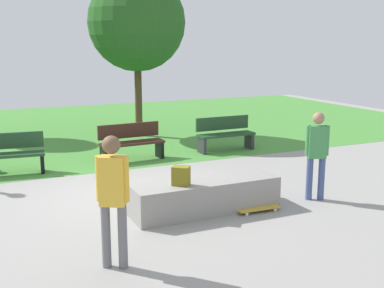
% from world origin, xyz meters
% --- Properties ---
extents(ground_plane, '(28.00, 28.00, 0.00)m').
position_xyz_m(ground_plane, '(0.00, 0.00, 0.00)').
color(ground_plane, gray).
extents(grass_lawn, '(26.60, 12.20, 0.01)m').
position_xyz_m(grass_lawn, '(0.00, 7.90, 0.00)').
color(grass_lawn, '#478C38').
rests_on(grass_lawn, ground_plane).
extents(concrete_ledge, '(2.61, 0.84, 0.56)m').
position_xyz_m(concrete_ledge, '(0.98, -1.47, 0.28)').
color(concrete_ledge, gray).
rests_on(concrete_ledge, ground_plane).
extents(backpack_on_ledge, '(0.34, 0.33, 0.32)m').
position_xyz_m(backpack_on_ledge, '(0.48, -1.59, 0.72)').
color(backpack_on_ledge, olive).
rests_on(backpack_on_ledge, concrete_ledge).
extents(skater_performing_trick, '(0.38, 0.33, 1.75)m').
position_xyz_m(skater_performing_trick, '(-1.05, -2.96, 1.03)').
color(skater_performing_trick, slate).
rests_on(skater_performing_trick, ground_plane).
extents(skater_watching, '(0.39, 0.32, 1.65)m').
position_xyz_m(skater_watching, '(3.12, -1.78, 0.96)').
color(skater_watching, '#3F5184').
rests_on(skater_watching, ground_plane).
extents(skateboard_by_ledge, '(0.81, 0.23, 0.08)m').
position_xyz_m(skateboard_by_ledge, '(1.80, -1.93, 0.06)').
color(skateboard_by_ledge, gold).
rests_on(skateboard_by_ledge, ground_plane).
extents(park_bench_by_oak, '(1.63, 0.56, 0.91)m').
position_xyz_m(park_bench_by_oak, '(0.97, 2.66, 0.48)').
color(park_bench_by_oak, '#331E14').
rests_on(park_bench_by_oak, ground_plane).
extents(park_bench_near_path, '(1.61, 0.49, 0.91)m').
position_xyz_m(park_bench_near_path, '(3.63, 2.67, 0.48)').
color(park_bench_near_path, '#1E4223').
rests_on(park_bench_near_path, ground_plane).
extents(park_bench_near_lamppost, '(1.64, 0.63, 0.91)m').
position_xyz_m(park_bench_near_lamppost, '(-1.95, 2.54, 0.48)').
color(park_bench_near_lamppost, '#1E4223').
rests_on(park_bench_near_lamppost, ground_plane).
extents(tree_tall_oak, '(2.96, 2.96, 4.97)m').
position_xyz_m(tree_tall_oak, '(2.21, 5.75, 3.48)').
color(tree_tall_oak, '#4C3823').
rests_on(tree_tall_oak, grass_lawn).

